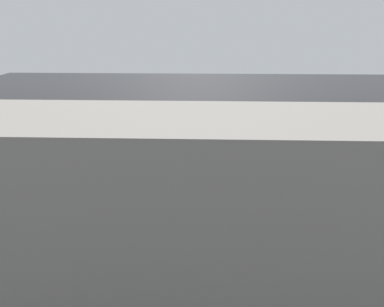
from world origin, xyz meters
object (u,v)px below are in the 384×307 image
at_px(parked_sedan, 377,156).
at_px(sign_post, 116,170).
at_px(fire_hydrant, 162,179).
at_px(moving_hatchback, 226,139).
at_px(pedestrian, 140,175).

bearing_deg(parked_sedan, sign_post, 13.78).
relative_size(parked_sedan, fire_hydrant, 5.71).
xyz_separation_m(moving_hatchback, fire_hydrant, (3.21, 3.59, -0.63)).
distance_m(fire_hydrant, pedestrian, 1.01).
height_order(pedestrian, sign_post, sign_post).
bearing_deg(pedestrian, moving_hatchback, -137.59).
bearing_deg(moving_hatchback, pedestrian, 42.41).
distance_m(moving_hatchback, parked_sedan, 7.54).
bearing_deg(parked_sedan, moving_hatchback, -15.50).
relative_size(moving_hatchback, parked_sedan, 0.90).
bearing_deg(parked_sedan, fire_hydrant, 8.54).
bearing_deg(sign_post, moving_hatchback, -134.27).
distance_m(fire_hydrant, sign_post, 2.47).
relative_size(moving_hatchback, pedestrian, 3.38).
xyz_separation_m(moving_hatchback, pedestrian, (4.16, 3.80, -0.34)).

